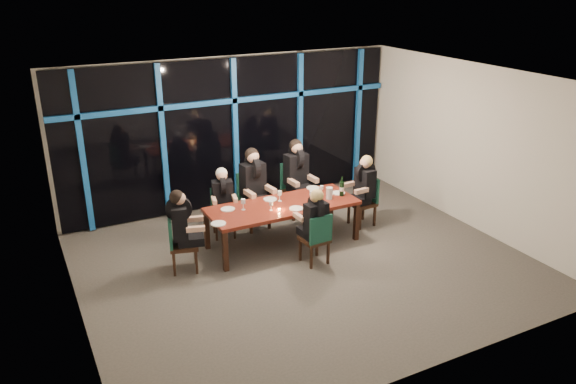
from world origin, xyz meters
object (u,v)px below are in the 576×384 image
object	(u,v)px
chair_end_right	(366,198)
diner_far_left	(223,193)
chair_far_right	(295,186)
diner_end_left	(182,219)
diner_far_mid	(254,177)
dining_table	(283,208)
chair_far_mid	(252,197)
wine_bottle	(342,188)
diner_end_right	(363,181)
chair_near_mid	(317,237)
diner_far_right	(297,167)
chair_far_left	(223,209)
diner_near_mid	(315,215)
chair_end_left	(178,241)
water_pitcher	(329,193)

from	to	relation	value
chair_end_right	diner_far_left	bearing A→B (deg)	-109.72
chair_far_right	diner_end_left	xyz separation A→B (m)	(-2.62, -1.20, 0.31)
diner_far_left	diner_far_mid	xyz separation A→B (m)	(0.64, 0.08, 0.16)
dining_table	diner_far_mid	distance (m)	0.93
chair_far_mid	wine_bottle	world-z (taller)	wine_bottle
diner_far_left	diner_end_right	distance (m)	2.59
chair_near_mid	diner_far_right	world-z (taller)	diner_far_right
diner_far_right	diner_far_mid	bearing A→B (deg)	-174.94
dining_table	chair_far_left	bearing A→B (deg)	132.65
chair_far_right	diner_end_right	size ratio (longest dim) A/B	1.16
chair_far_mid	diner_far_right	size ratio (longest dim) A/B	1.03
chair_end_right	diner_near_mid	world-z (taller)	diner_near_mid
chair_end_left	diner_near_mid	distance (m)	2.20
chair_near_mid	water_pitcher	distance (m)	1.10
chair_far_right	wine_bottle	bearing A→B (deg)	-78.81
diner_near_mid	water_pitcher	bearing A→B (deg)	-138.37
diner_end_left	wine_bottle	distance (m)	2.93
diner_far_left	wine_bottle	xyz separation A→B (m)	(1.92, -0.89, 0.05)
chair_far_right	wine_bottle	size ratio (longest dim) A/B	2.91
chair_far_left	chair_near_mid	xyz separation A→B (m)	(0.94, -1.76, 0.01)
diner_end_right	water_pitcher	xyz separation A→B (m)	(-0.85, -0.19, -0.03)
chair_far_mid	wine_bottle	size ratio (longest dim) A/B	2.92
chair_far_left	water_pitcher	xyz separation A→B (m)	(1.63, -0.99, 0.37)
dining_table	chair_far_left	distance (m)	1.17
diner_far_left	diner_far_right	size ratio (longest dim) A/B	0.84
chair_far_right	chair_end_left	world-z (taller)	chair_far_right
diner_far_left	chair_end_right	bearing A→B (deg)	-3.05
diner_end_left	chair_end_right	bearing A→B (deg)	-72.31
dining_table	diner_end_left	size ratio (longest dim) A/B	2.85
chair_end_right	diner_far_right	size ratio (longest dim) A/B	0.91
chair_end_right	diner_end_left	bearing A→B (deg)	-91.46
diner_far_left	diner_far_mid	bearing A→B (deg)	20.09
diner_far_left	diner_near_mid	size ratio (longest dim) A/B	0.99
chair_end_left	chair_end_right	xyz separation A→B (m)	(3.66, 0.14, -0.00)
chair_far_left	chair_far_right	size ratio (longest dim) A/B	0.84
diner_far_right	wine_bottle	bearing A→B (deg)	-77.96
chair_far_right	diner_far_right	bearing A→B (deg)	-90.00
diner_far_right	wine_bottle	world-z (taller)	diner_far_right
chair_end_right	wine_bottle	bearing A→B (deg)	-79.86
chair_end_right	chair_far_left	bearing A→B (deg)	-111.31
chair_end_left	chair_far_right	bearing A→B (deg)	-51.28
diner_far_left	wine_bottle	size ratio (longest dim) A/B	2.38
diner_end_left	wine_bottle	size ratio (longest dim) A/B	2.54
chair_far_right	diner_far_mid	xyz separation A→B (m)	(-0.96, -0.23, 0.41)
chair_end_left	chair_far_mid	bearing A→B (deg)	-43.92
diner_far_mid	wine_bottle	size ratio (longest dim) A/B	2.84
diner_end_right	chair_near_mid	bearing A→B (deg)	-61.89
diner_far_left	water_pitcher	distance (m)	1.88
wine_bottle	diner_end_right	bearing A→B (deg)	15.50
chair_end_left	diner_far_left	size ratio (longest dim) A/B	1.10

